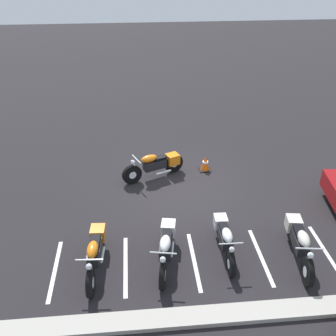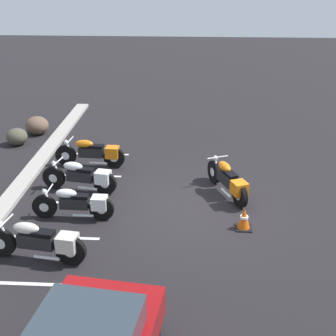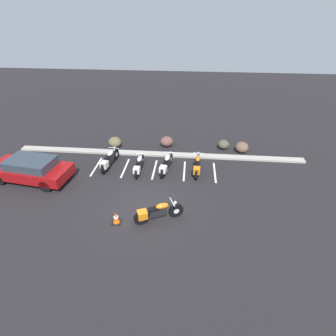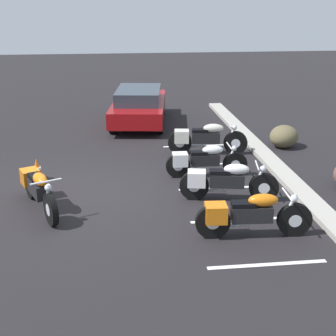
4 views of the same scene
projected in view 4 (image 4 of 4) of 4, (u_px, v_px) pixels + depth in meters
name	position (u px, v px, depth m)	size (l,w,h in m)	color
ground	(82.00, 194.00, 10.89)	(60.00, 60.00, 0.00)	black
motorcycle_orange_featured	(38.00, 188.00, 10.00)	(2.12, 1.08, 0.89)	black
parked_bike_0	(204.00, 138.00, 13.55)	(0.73, 2.30, 0.91)	black
parked_bike_1	(203.00, 160.00, 11.82)	(0.59, 2.09, 0.82)	black
parked_bike_2	(224.00, 181.00, 10.41)	(0.76, 2.19, 0.87)	black
parked_bike_3	(248.00, 214.00, 8.78)	(0.63, 2.23, 0.88)	black
car_red	(139.00, 105.00, 16.84)	(4.50, 2.35, 1.29)	black
concrete_curb	(292.00, 182.00, 11.43)	(18.00, 0.50, 0.12)	#A8A399
landscape_rock_2	(284.00, 136.00, 14.21)	(0.91, 0.84, 0.69)	brown
traffic_cone	(37.00, 170.00, 11.65)	(0.40, 0.40, 0.56)	black
stall_line_0	(197.00, 146.00, 14.47)	(0.10, 2.10, 0.00)	white
stall_line_1	(208.00, 164.00, 12.86)	(0.10, 2.10, 0.00)	white
stall_line_2	(222.00, 188.00, 11.24)	(0.10, 2.10, 0.00)	white
stall_line_3	(241.00, 220.00, 9.62)	(0.10, 2.10, 0.00)	white
stall_line_4	(267.00, 264.00, 8.00)	(0.10, 2.10, 0.00)	white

